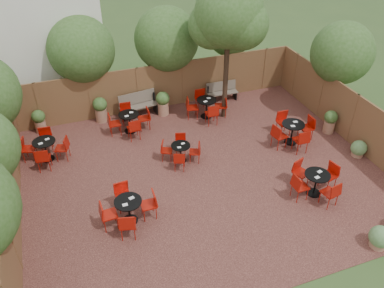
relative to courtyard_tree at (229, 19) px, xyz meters
name	(u,v)px	position (x,y,z in m)	size (l,w,h in m)	color
ground	(203,174)	(-2.22, -3.29, -4.18)	(80.00, 80.00, 0.00)	#354F23
courtyard_paving	(203,174)	(-2.22, -3.29, -4.17)	(12.00, 10.00, 0.02)	#321714
fence_back	(161,86)	(-2.22, 1.71, -3.18)	(12.00, 0.08, 2.00)	brown
fence_left	(12,193)	(-8.22, -3.29, -3.18)	(0.08, 10.00, 2.00)	brown
fence_right	(353,118)	(3.78, -3.29, -3.18)	(0.08, 10.00, 2.00)	brown
neighbour_building	(32,6)	(-6.72, 4.71, -0.18)	(5.00, 4.00, 8.00)	silver
overhang_foliage	(114,79)	(-4.51, -0.60, -1.41)	(15.88, 10.87, 2.71)	#2E501A
courtyard_tree	(229,19)	(0.00, 0.00, 0.00)	(2.73, 2.63, 5.63)	black
park_bench_left	(138,104)	(-3.35, 1.34, -3.65)	(1.67, 0.74, 1.00)	brown
park_bench_right	(222,91)	(0.48, 1.33, -3.72)	(1.40, 0.51, 0.85)	brown
bistro_tables	(189,146)	(-2.34, -2.17, -3.70)	(10.56, 7.36, 0.96)	black
planters	(152,112)	(-2.98, 0.49, -3.61)	(11.28, 4.51, 1.06)	#96654B
low_shrubs	(381,203)	(2.23, -6.85, -3.84)	(2.86, 4.29, 0.68)	#96654B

